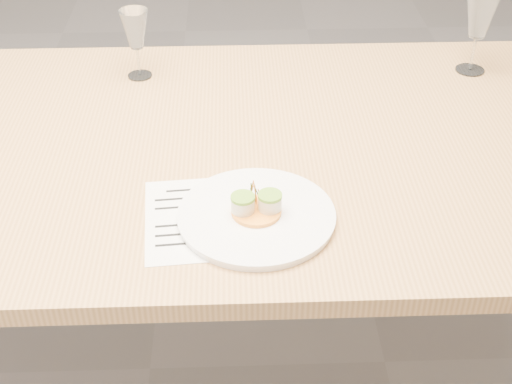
{
  "coord_description": "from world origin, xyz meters",
  "views": [
    {
      "loc": [
        0.25,
        -1.34,
        1.59
      ],
      "look_at": [
        0.29,
        -0.26,
        0.8
      ],
      "focal_mm": 50.0,
      "sensor_mm": 36.0,
      "label": 1
    }
  ],
  "objects_px": {
    "dinner_plate": "(257,215)",
    "wine_glass_3": "(480,16)",
    "dining_table": "(123,169)",
    "recipe_sheet": "(198,218)",
    "wine_glass_2": "(135,31)"
  },
  "relations": [
    {
      "from": "dinner_plate",
      "to": "wine_glass_3",
      "type": "bearing_deg",
      "value": 46.19
    },
    {
      "from": "wine_glass_3",
      "to": "dining_table",
      "type": "bearing_deg",
      "value": -159.56
    },
    {
      "from": "recipe_sheet",
      "to": "wine_glass_2",
      "type": "distance_m",
      "value": 0.63
    },
    {
      "from": "dining_table",
      "to": "recipe_sheet",
      "type": "relative_size",
      "value": 8.81
    },
    {
      "from": "dining_table",
      "to": "dinner_plate",
      "type": "xyz_separation_m",
      "value": [
        0.29,
        -0.28,
        0.08
      ]
    },
    {
      "from": "dinner_plate",
      "to": "wine_glass_3",
      "type": "xyz_separation_m",
      "value": [
        0.58,
        0.6,
        0.14
      ]
    },
    {
      "from": "dining_table",
      "to": "recipe_sheet",
      "type": "distance_m",
      "value": 0.33
    },
    {
      "from": "dinner_plate",
      "to": "wine_glass_3",
      "type": "height_order",
      "value": "wine_glass_3"
    },
    {
      "from": "wine_glass_3",
      "to": "wine_glass_2",
      "type": "bearing_deg",
      "value": -179.99
    },
    {
      "from": "dining_table",
      "to": "dinner_plate",
      "type": "distance_m",
      "value": 0.41
    },
    {
      "from": "dinner_plate",
      "to": "recipe_sheet",
      "type": "height_order",
      "value": "dinner_plate"
    },
    {
      "from": "wine_glass_2",
      "to": "wine_glass_3",
      "type": "height_order",
      "value": "wine_glass_3"
    },
    {
      "from": "dining_table",
      "to": "wine_glass_2",
      "type": "bearing_deg",
      "value": 87.63
    },
    {
      "from": "dinner_plate",
      "to": "recipe_sheet",
      "type": "relative_size",
      "value": 1.1
    },
    {
      "from": "wine_glass_2",
      "to": "wine_glass_3",
      "type": "bearing_deg",
      "value": 0.01
    }
  ]
}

